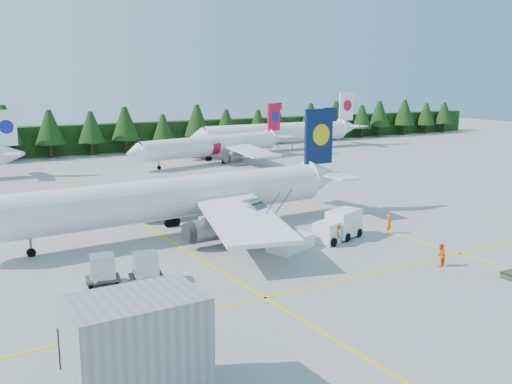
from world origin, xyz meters
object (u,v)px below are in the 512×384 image
airliner_navy (163,200)px  airliner_red (209,146)px  service_truck (338,226)px  airstairs (288,239)px

airliner_navy → airliner_red: bearing=56.2°
airliner_red → service_truck: (-12.68, -52.58, -1.81)m
airliner_red → airstairs: bearing=-122.3°
airliner_red → service_truck: airliner_red is taller
airliner_navy → airstairs: 12.87m
airliner_navy → service_truck: airliner_navy is taller
airliner_navy → airstairs: size_ratio=5.91×
service_truck → airstairs: bearing=162.2°
airliner_navy → service_truck: 16.90m
airliner_red → airstairs: (-18.42, -52.58, -2.27)m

